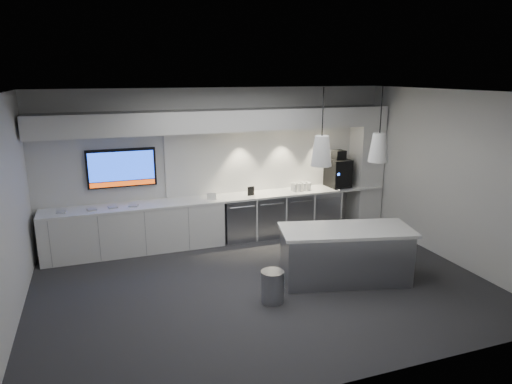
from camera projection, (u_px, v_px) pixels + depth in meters
name	position (u px, v px, depth m)	size (l,w,h in m)	color
floor	(263.00, 286.00, 7.23)	(7.00, 7.00, 0.00)	#2D2D2F
ceiling	(264.00, 92.00, 6.47)	(7.00, 7.00, 0.00)	black
wall_back	(220.00, 164.00, 9.13)	(7.00, 7.00, 0.00)	silver
wall_front	(351.00, 255.00, 4.57)	(7.00, 7.00, 0.00)	silver
wall_left	(3.00, 218.00, 5.71)	(7.00, 7.00, 0.00)	silver
wall_right	(451.00, 177.00, 7.98)	(7.00, 7.00, 0.00)	silver
back_counter	(225.00, 198.00, 8.99)	(6.80, 0.65, 0.04)	white
left_base_cabinets	(135.00, 229.00, 8.53)	(3.30, 0.63, 0.86)	white
fridge_unit_a	(237.00, 219.00, 9.18)	(0.60, 0.61, 0.85)	#97999F
fridge_unit_b	(267.00, 215.00, 9.39)	(0.60, 0.61, 0.85)	#97999F
fridge_unit_c	(295.00, 212.00, 9.59)	(0.60, 0.61, 0.85)	#97999F
fridge_unit_d	(321.00, 209.00, 9.79)	(0.60, 0.61, 0.85)	#97999F
backsplash	(276.00, 158.00, 9.48)	(4.60, 0.03, 1.30)	white
soffit	(223.00, 120.00, 8.63)	(6.90, 0.60, 0.40)	white
column	(366.00, 166.00, 9.94)	(0.55, 0.55, 2.60)	white
wall_tv	(122.00, 168.00, 8.45)	(1.25, 0.07, 0.72)	black
island	(345.00, 254.00, 7.32)	(2.23, 1.36, 0.88)	#97999F
bin	(272.00, 286.00, 6.66)	(0.34, 0.34, 0.48)	#97999F
coffee_machine	(338.00, 172.00, 9.74)	(0.46, 0.63, 0.79)	black
sign_black	(251.00, 191.00, 9.07)	(0.14, 0.02, 0.18)	black
sign_white	(212.00, 196.00, 8.77)	(0.18, 0.02, 0.14)	white
cup_cluster	(301.00, 187.00, 9.45)	(0.41, 0.19, 0.16)	white
tray_a	(61.00, 212.00, 7.97)	(0.16, 0.16, 0.03)	#B6B6B6
tray_b	(92.00, 209.00, 8.12)	(0.16, 0.16, 0.03)	#B6B6B6
tray_c	(113.00, 207.00, 8.27)	(0.16, 0.16, 0.03)	#B6B6B6
tray_d	(134.00, 205.00, 8.36)	(0.16, 0.16, 0.03)	#B6B6B6
pendant_left	(321.00, 151.00, 6.73)	(0.31, 0.31, 1.15)	white
pendant_right	(379.00, 147.00, 7.05)	(0.31, 0.31, 1.15)	white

